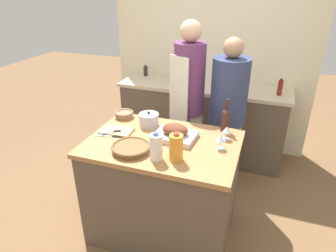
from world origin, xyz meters
name	(u,v)px	position (x,y,z in m)	size (l,w,h in m)	color
ground_plane	(164,227)	(0.00, 0.00, 0.00)	(12.00, 12.00, 0.00)	brown
kitchen_island	(163,188)	(0.00, 0.00, 0.46)	(1.21, 0.84, 0.92)	brown
back_counter	(202,120)	(0.00, 1.45, 0.47)	(2.05, 0.60, 0.93)	brown
back_wall	(212,51)	(0.00, 1.80, 1.27)	(2.55, 0.10, 2.55)	beige
roasting_pan	(175,133)	(0.08, 0.08, 0.96)	(0.35, 0.27, 0.13)	#BCBCC1
wicker_basket	(131,148)	(-0.18, -0.22, 0.94)	(0.30, 0.30, 0.05)	brown
cutting_board	(117,131)	(-0.43, 0.03, 0.92)	(0.28, 0.19, 0.02)	tan
stock_pot	(149,120)	(-0.21, 0.23, 0.97)	(0.18, 0.18, 0.14)	#B7B7BC
mixing_bowl	(124,114)	(-0.50, 0.32, 0.95)	(0.18, 0.18, 0.06)	#846647
juice_jug	(176,147)	(0.18, -0.22, 1.02)	(0.10, 0.10, 0.21)	orange
milk_jug	(156,147)	(0.04, -0.26, 1.01)	(0.09, 0.09, 0.21)	white
wine_bottle_green	(226,119)	(0.43, 0.35, 1.03)	(0.07, 0.07, 0.29)	#381E19
wine_glass_left	(227,130)	(0.47, 0.20, 1.00)	(0.07, 0.07, 0.11)	silver
wine_glass_right	(221,139)	(0.45, 0.04, 1.00)	(0.07, 0.07, 0.12)	silver
knife_chef	(110,136)	(-0.44, -0.06, 0.92)	(0.24, 0.07, 0.01)	#B7B7BC
knife_paring	(112,132)	(-0.45, -0.02, 0.94)	(0.15, 0.11, 0.01)	#B7B7BC
condiment_bottle_tall	(172,73)	(-0.43, 1.52, 1.02)	(0.05, 0.05, 0.20)	#234C28
condiment_bottle_short	(280,88)	(0.86, 1.38, 1.02)	(0.05, 0.05, 0.19)	maroon
condiment_bottle_extra	(146,71)	(-0.82, 1.58, 1.00)	(0.06, 0.06, 0.14)	#332D28
person_cook_aproned	(188,99)	(-0.01, 0.79, 0.99)	(0.33, 0.35, 1.76)	beige
person_cook_guest	(227,112)	(0.38, 0.83, 0.89)	(0.36, 0.36, 1.62)	beige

